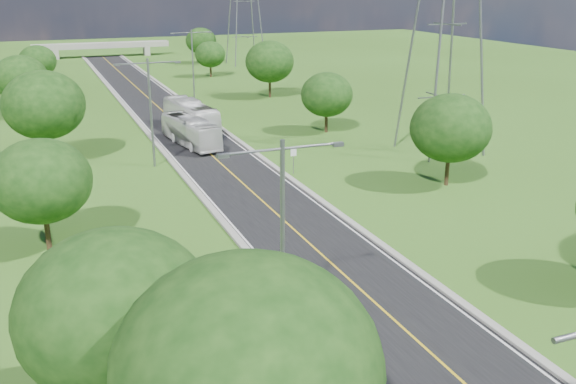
# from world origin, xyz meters

# --- Properties ---
(ground) EXTENTS (260.00, 260.00, 0.00)m
(ground) POSITION_xyz_m (0.00, 60.00, 0.00)
(ground) COLOR #325618
(ground) RESTS_ON ground
(road) EXTENTS (8.00, 150.00, 0.06)m
(road) POSITION_xyz_m (0.00, 66.00, 0.03)
(road) COLOR black
(road) RESTS_ON ground
(curb_left) EXTENTS (0.50, 150.00, 0.22)m
(curb_left) POSITION_xyz_m (-4.25, 66.00, 0.11)
(curb_left) COLOR gray
(curb_left) RESTS_ON ground
(curb_right) EXTENTS (0.50, 150.00, 0.22)m
(curb_right) POSITION_xyz_m (4.25, 66.00, 0.11)
(curb_right) COLOR gray
(curb_right) RESTS_ON ground
(speed_limit_sign) EXTENTS (0.55, 0.09, 2.40)m
(speed_limit_sign) POSITION_xyz_m (5.20, 37.98, 1.60)
(speed_limit_sign) COLOR slate
(speed_limit_sign) RESTS_ON ground
(overpass) EXTENTS (30.00, 3.00, 3.20)m
(overpass) POSITION_xyz_m (0.00, 140.00, 2.41)
(overpass) COLOR gray
(overpass) RESTS_ON ground
(streetlight_near_left) EXTENTS (5.90, 0.25, 10.00)m
(streetlight_near_left) POSITION_xyz_m (-6.00, 12.00, 5.94)
(streetlight_near_left) COLOR slate
(streetlight_near_left) RESTS_ON ground
(streetlight_mid_left) EXTENTS (5.90, 0.25, 10.00)m
(streetlight_mid_left) POSITION_xyz_m (-6.00, 45.00, 5.94)
(streetlight_mid_left) COLOR slate
(streetlight_mid_left) RESTS_ON ground
(streetlight_far_right) EXTENTS (5.90, 0.25, 10.00)m
(streetlight_far_right) POSITION_xyz_m (6.00, 78.00, 5.94)
(streetlight_far_right) COLOR slate
(streetlight_far_right) RESTS_ON ground
(power_tower_near) EXTENTS (9.00, 6.40, 28.00)m
(power_tower_near) POSITION_xyz_m (22.00, 40.00, 14.01)
(power_tower_near) COLOR slate
(power_tower_near) RESTS_ON ground
(tree_la) EXTENTS (7.14, 7.14, 8.30)m
(tree_la) POSITION_xyz_m (-14.00, 8.00, 5.27)
(tree_la) COLOR black
(tree_la) RESTS_ON ground
(tree_lb) EXTENTS (6.30, 6.30, 7.33)m
(tree_lb) POSITION_xyz_m (-16.00, 28.00, 4.64)
(tree_lb) COLOR black
(tree_lb) RESTS_ON ground
(tree_lc) EXTENTS (7.56, 7.56, 8.79)m
(tree_lc) POSITION_xyz_m (-15.00, 50.00, 5.58)
(tree_lc) COLOR black
(tree_lc) RESTS_ON ground
(tree_ld) EXTENTS (6.72, 6.72, 7.82)m
(tree_ld) POSITION_xyz_m (-17.00, 74.00, 4.95)
(tree_ld) COLOR black
(tree_ld) RESTS_ON ground
(tree_le) EXTENTS (5.88, 5.88, 6.84)m
(tree_le) POSITION_xyz_m (-14.50, 98.00, 4.33)
(tree_le) COLOR black
(tree_le) RESTS_ON ground
(tree_lf) EXTENTS (7.98, 7.98, 9.28)m
(tree_lf) POSITION_xyz_m (-11.00, 2.00, 5.89)
(tree_lf) COLOR black
(tree_lf) RESTS_ON ground
(tree_rb) EXTENTS (6.72, 6.72, 7.82)m
(tree_rb) POSITION_xyz_m (16.00, 30.00, 4.95)
(tree_rb) COLOR black
(tree_rb) RESTS_ON ground
(tree_rc) EXTENTS (5.88, 5.88, 6.84)m
(tree_rc) POSITION_xyz_m (15.00, 52.00, 4.33)
(tree_rc) COLOR black
(tree_rc) RESTS_ON ground
(tree_rd) EXTENTS (7.14, 7.14, 8.30)m
(tree_rd) POSITION_xyz_m (17.00, 76.00, 5.27)
(tree_rd) COLOR black
(tree_rd) RESTS_ON ground
(tree_re) EXTENTS (5.46, 5.46, 6.35)m
(tree_re) POSITION_xyz_m (14.50, 100.00, 4.02)
(tree_re) COLOR black
(tree_re) RESTS_ON ground
(tree_rf) EXTENTS (6.30, 6.30, 7.33)m
(tree_rf) POSITION_xyz_m (18.00, 120.00, 4.64)
(tree_rf) COLOR black
(tree_rf) RESTS_ON ground
(bus_outbound) EXTENTS (4.03, 12.41, 3.40)m
(bus_outbound) POSITION_xyz_m (0.80, 58.53, 1.76)
(bus_outbound) COLOR white
(bus_outbound) RESTS_ON road
(bus_inbound) EXTENTS (4.16, 10.89, 2.96)m
(bus_inbound) POSITION_xyz_m (-0.91, 51.59, 1.54)
(bus_inbound) COLOR silver
(bus_inbound) RESTS_ON road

